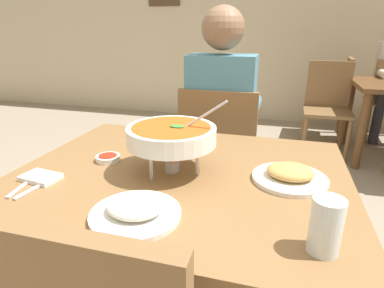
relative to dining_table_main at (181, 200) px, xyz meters
The scene contains 14 objects.
cafe_rear_partition 3.63m from the dining_table_main, 90.00° to the left, with size 10.00×0.10×3.00m, color beige.
dining_table_main is the anchor object (origin of this frame).
chair_diner_main 0.75m from the dining_table_main, 90.00° to the left, with size 0.44×0.44×0.90m.
diner_main 0.79m from the dining_table_main, 90.00° to the left, with size 0.40×0.45×1.31m.
curry_bowl 0.24m from the dining_table_main, behind, with size 0.33×0.30×0.26m.
rice_plate 0.33m from the dining_table_main, 95.53° to the right, with size 0.24×0.24×0.06m.
appetizer_plate 0.39m from the dining_table_main, ahead, with size 0.24×0.24×0.06m.
sauce_dish 0.32m from the dining_table_main, behind, with size 0.09×0.09×0.02m.
napkin_folded 0.47m from the dining_table_main, 156.93° to the right, with size 0.12×0.08×0.02m, color white.
fork_utensil 0.51m from the dining_table_main, 152.54° to the right, with size 0.01×0.17×0.01m, color silver.
spoon_utensil 0.47m from the dining_table_main, 149.63° to the right, with size 0.01×0.17×0.01m, color silver.
drink_glass 0.56m from the dining_table_main, 35.87° to the right, with size 0.07×0.07×0.13m.
chair_bg_right 2.51m from the dining_table_main, 72.18° to the left, with size 0.45×0.45×0.90m.
chair_bg_window 3.05m from the dining_table_main, 72.67° to the left, with size 0.47×0.47×0.90m.
Camera 1 is at (0.31, -0.95, 1.20)m, focal length 29.69 mm.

